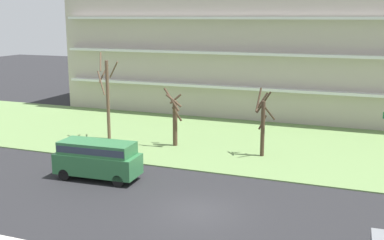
{
  "coord_description": "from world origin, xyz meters",
  "views": [
    {
      "loc": [
        7.91,
        -21.4,
        9.78
      ],
      "look_at": [
        -2.64,
        6.0,
        3.38
      ],
      "focal_mm": 44.45,
      "sensor_mm": 36.0,
      "label": 1
    }
  ],
  "objects_px": {
    "tree_far_left": "(107,96)",
    "tree_center": "(263,123)",
    "tree_left": "(175,119)",
    "van_green_near_left": "(97,157)"
  },
  "relations": [
    {
      "from": "tree_left",
      "to": "tree_center",
      "type": "xyz_separation_m",
      "value": [
        6.82,
        -0.22,
        0.3
      ]
    },
    {
      "from": "tree_far_left",
      "to": "tree_left",
      "type": "relative_size",
      "value": 1.53
    },
    {
      "from": "tree_left",
      "to": "van_green_near_left",
      "type": "relative_size",
      "value": 0.87
    },
    {
      "from": "tree_far_left",
      "to": "tree_left",
      "type": "height_order",
      "value": "tree_far_left"
    },
    {
      "from": "tree_far_left",
      "to": "tree_left",
      "type": "xyz_separation_m",
      "value": [
        5.88,
        -0.08,
        -1.42
      ]
    },
    {
      "from": "tree_center",
      "to": "van_green_near_left",
      "type": "xyz_separation_m",
      "value": [
        -8.33,
        -8.3,
        -1.1
      ]
    },
    {
      "from": "tree_far_left",
      "to": "tree_center",
      "type": "distance_m",
      "value": 12.75
    },
    {
      "from": "tree_left",
      "to": "tree_far_left",
      "type": "bearing_deg",
      "value": 179.24
    },
    {
      "from": "tree_center",
      "to": "van_green_near_left",
      "type": "height_order",
      "value": "tree_center"
    },
    {
      "from": "tree_left",
      "to": "tree_center",
      "type": "relative_size",
      "value": 0.94
    }
  ]
}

